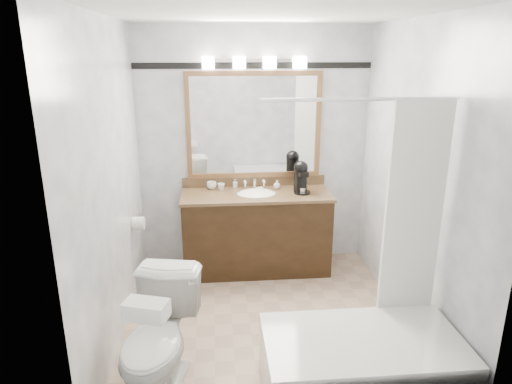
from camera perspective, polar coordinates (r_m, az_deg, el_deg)
room at (r=3.57m, az=1.50°, el=1.07°), size 2.42×2.62×2.52m
vanity at (r=4.79m, az=0.03°, el=-4.81°), size 1.53×0.58×0.97m
mirror at (r=4.76m, az=-0.26°, el=8.29°), size 1.40×0.04×1.10m
vanity_light_bar at (r=4.65m, az=-0.21°, el=15.92°), size 1.02×0.14×0.12m
accent_stripe at (r=4.72m, az=-0.28°, el=15.53°), size 2.40×0.01×0.06m
bathtub at (r=3.32m, az=13.38°, el=-19.52°), size 1.30×0.75×1.96m
tp_roll at (r=4.42m, az=-14.48°, el=-3.78°), size 0.11×0.12×0.12m
toilet at (r=3.24m, az=-12.10°, el=-17.76°), size 0.59×0.86×0.81m
tissue_box at (r=2.70m, az=-13.58°, el=-14.11°), size 0.27×0.20×0.10m
coffee_maker at (r=4.67m, az=5.63°, el=1.98°), size 0.17×0.21×0.33m
cup_left at (r=4.80m, az=-5.57°, el=0.82°), size 0.13×0.13×0.08m
cup_right at (r=4.77m, az=-4.38°, el=0.67°), size 0.09×0.09×0.07m
soap_bottle_a at (r=4.83m, az=-2.63°, el=1.07°), size 0.05×0.05×0.09m
soap_bottle_b at (r=4.80m, az=2.64°, el=0.94°), size 0.08×0.08×0.09m
soap_bar at (r=4.77m, az=0.42°, el=0.41°), size 0.08×0.07×0.02m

